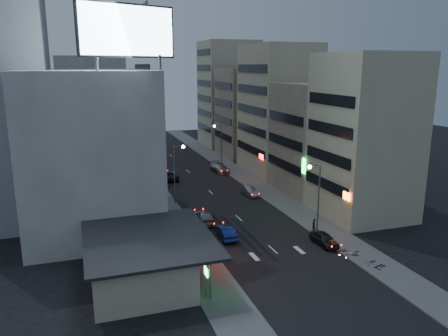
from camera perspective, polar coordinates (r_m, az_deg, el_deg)
name	(u,v)px	position (r m, az deg, el deg)	size (l,w,h in m)	color
ground	(291,266)	(42.74, 8.71, -12.52)	(180.00, 180.00, 0.00)	black
sidewalk_left	(153,190)	(67.37, -9.27, -2.79)	(4.00, 120.00, 0.12)	#4C4C4F
sidewalk_right	(250,181)	(71.55, 3.46, -1.69)	(4.00, 120.00, 0.12)	#4C4C4F
food_court	(139,258)	(39.83, -11.06, -11.46)	(11.00, 13.00, 3.88)	#B6AE8F
white_building	(89,146)	(54.85, -17.17, 2.71)	(14.00, 24.00, 18.00)	beige
grey_tower	(3,79)	(57.57, -26.95, 10.38)	(10.00, 14.00, 34.00)	gray
shophouse_near	(364,137)	(56.13, 17.87, 3.93)	(10.00, 11.00, 20.00)	#B6AE8F
shophouse_mid	(318,138)	(66.17, 12.23, 3.84)	(11.00, 12.00, 16.00)	tan
shophouse_far	(278,110)	(76.92, 7.05, 7.57)	(10.00, 14.00, 22.00)	#B6AE8F
far_left_a	(93,116)	(79.51, -16.73, 6.57)	(11.00, 10.00, 20.00)	beige
far_left_b	(89,121)	(92.69, -17.26, 5.85)	(12.00, 10.00, 15.00)	gray
far_right_a	(248,113)	(90.99, 3.20, 7.24)	(11.00, 12.00, 18.00)	tan
far_right_b	(228,94)	(103.99, 0.58, 9.67)	(12.00, 12.00, 24.00)	#B6AE8F
billboard	(128,31)	(44.40, -12.48, 17.07)	(9.52, 3.75, 6.20)	#595B60
street_lamp_right_near	(316,189)	(48.48, 11.92, -2.73)	(1.60, 0.44, 8.02)	#595B60
street_lamp_left	(177,166)	(58.81, -6.15, 0.29)	(1.60, 0.44, 8.02)	#595B60
street_lamp_right_far	(219,140)	(78.91, -0.62, 3.68)	(1.60, 0.44, 8.02)	#595B60
parked_car_right_near	(324,239)	(47.72, 12.94, -9.01)	(1.59, 3.95, 1.35)	#242529
parked_car_right_mid	(249,191)	(63.65, 3.32, -3.03)	(1.39, 3.99, 1.32)	#A2A5AA
parked_car_left	(167,175)	(72.88, -7.40, -0.95)	(2.46, 5.34, 1.48)	#26262B
parked_car_right_far	(220,168)	(77.46, -0.58, 0.04)	(2.20, 5.40, 1.57)	#95989C
road_car_blue	(226,232)	(48.23, 0.21, -8.35)	(1.52, 4.36, 1.44)	navy
road_car_silver	(204,217)	(52.89, -2.57, -6.37)	(2.03, 5.00, 1.45)	gray
person	(314,225)	(50.66, 11.65, -7.34)	(0.57, 0.37, 1.55)	black
scooter_black_a	(382,258)	(44.69, 19.92, -11.05)	(1.84, 0.61, 1.12)	black
scooter_silver_a	(372,254)	(45.30, 18.77, -10.59)	(1.91, 0.64, 1.17)	#AFB2B7
scooter_blue	(357,248)	(46.20, 17.00, -10.01)	(1.84, 0.61, 1.13)	navy
scooter_black_b	(345,244)	(46.89, 15.53, -9.55)	(1.86, 0.62, 1.13)	black
scooter_silver_b	(356,245)	(47.02, 16.83, -9.61)	(1.77, 0.59, 1.08)	#A1A3A9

